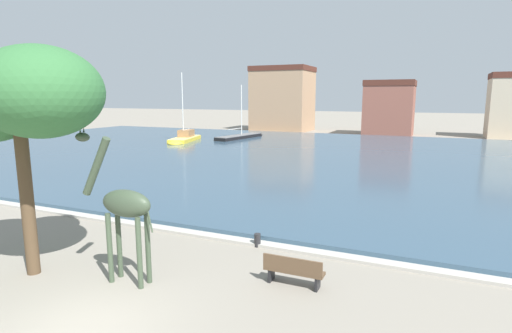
{
  "coord_description": "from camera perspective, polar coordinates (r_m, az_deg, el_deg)",
  "views": [
    {
      "loc": [
        7.45,
        -6.5,
        5.51
      ],
      "look_at": [
        -0.31,
        11.06,
        2.2
      ],
      "focal_mm": 28.41,
      "sensor_mm": 36.0,
      "label": 1
    }
  ],
  "objects": [
    {
      "name": "townhouse_narrow_midrow",
      "position": [
        61.5,
        18.25,
        7.81
      ],
      "size": [
        6.72,
        6.69,
        7.81
      ],
      "color": "#8E5142",
      "rests_on": "ground"
    },
    {
      "name": "quay_edge_coping",
      "position": [
        16.2,
        -5.15,
        -9.92
      ],
      "size": [
        90.24,
        0.5,
        0.12
      ],
      "primitive_type": "cube",
      "color": "#ADA89E",
      "rests_on": "ground"
    },
    {
      "name": "sailboat_black",
      "position": [
        52.33,
        -1.9,
        4.15
      ],
      "size": [
        2.95,
        9.51,
        6.99
      ],
      "color": "black",
      "rests_on": "ground"
    },
    {
      "name": "sailboat_yellow",
      "position": [
        48.86,
        -10.15,
        3.79
      ],
      "size": [
        3.81,
        7.7,
        8.28
      ],
      "color": "gold",
      "rests_on": "ground"
    },
    {
      "name": "giraffe_statue",
      "position": [
        12.53,
        -18.25,
        -5.28
      ],
      "size": [
        2.65,
        0.67,
        4.62
      ],
      "color": "#3D4C38",
      "rests_on": "ground"
    },
    {
      "name": "mooring_bollard",
      "position": [
        15.3,
        0.2,
        -10.33
      ],
      "size": [
        0.24,
        0.24,
        0.5
      ],
      "primitive_type": "cylinder",
      "color": "#232326",
      "rests_on": "ground"
    },
    {
      "name": "ground_plane",
      "position": [
        11.32,
        -23.22,
        -20.2
      ],
      "size": [
        300.0,
        300.0,
        0.0
      ],
      "primitive_type": "plane",
      "color": "gray"
    },
    {
      "name": "shade_tree",
      "position": [
        13.78,
        -30.85,
        8.45
      ],
      "size": [
        5.62,
        4.9,
        6.94
      ],
      "color": "brown",
      "rests_on": "ground"
    },
    {
      "name": "harbor_water",
      "position": [
        36.89,
        11.94,
        1.2
      ],
      "size": [
        90.24,
        44.33,
        0.29
      ],
      "primitive_type": "cube",
      "color": "#334C60",
      "rests_on": "ground"
    },
    {
      "name": "townhouse_wide_warehouse",
      "position": [
        67.26,
        3.77,
        9.47
      ],
      "size": [
        9.15,
        7.58,
        10.33
      ],
      "color": "tan",
      "rests_on": "ground"
    },
    {
      "name": "park_bench",
      "position": [
        12.31,
        5.29,
        -14.33
      ],
      "size": [
        1.8,
        0.44,
        0.92
      ],
      "color": "brown",
      "rests_on": "ground"
    },
    {
      "name": "townhouse_tall_gabled",
      "position": [
        64.3,
        32.15,
        7.27
      ],
      "size": [
        5.32,
        5.74,
        8.68
      ],
      "color": "#C6B293",
      "rests_on": "ground"
    }
  ]
}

